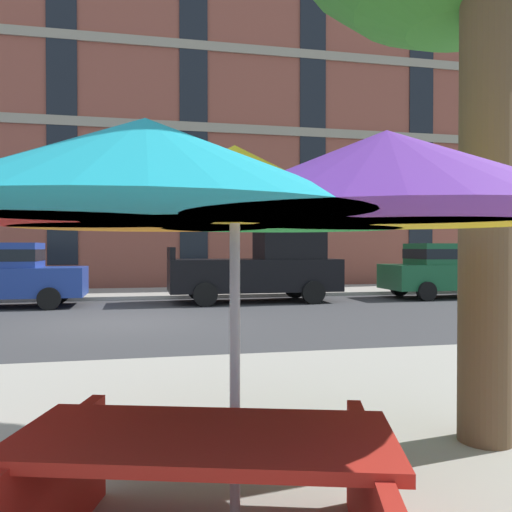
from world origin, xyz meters
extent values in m
plane|color=#38383A|center=(0.00, 0.00, 0.00)|extent=(120.00, 120.00, 0.00)
cube|color=#9E998E|center=(0.00, 6.80, 0.06)|extent=(56.00, 3.60, 0.12)
cube|color=#934C3D|center=(0.00, 15.00, 8.00)|extent=(39.28, 12.00, 16.00)
cube|color=#9E937F|center=(0.00, 8.96, 3.20)|extent=(38.49, 0.08, 0.36)
cube|color=#9E937F|center=(0.00, 8.96, 6.40)|extent=(38.49, 0.08, 0.36)
cube|color=#9E937F|center=(0.00, 8.96, 9.60)|extent=(38.49, 0.08, 0.36)
cube|color=black|center=(-2.45, 8.97, 8.40)|extent=(1.10, 0.06, 14.80)
cube|color=black|center=(2.45, 8.97, 8.40)|extent=(1.10, 0.06, 14.80)
cube|color=black|center=(7.36, 8.97, 8.40)|extent=(1.10, 0.06, 14.80)
cube|color=black|center=(12.27, 8.97, 8.40)|extent=(1.10, 0.06, 14.80)
cube|color=navy|center=(-3.32, 3.70, 0.70)|extent=(4.40, 1.76, 0.80)
cylinder|color=black|center=(-1.96, 4.58, 0.30)|extent=(0.60, 0.22, 0.60)
cylinder|color=black|center=(-1.96, 2.82, 0.30)|extent=(0.60, 0.22, 0.60)
cube|color=black|center=(3.74, 3.70, 0.82)|extent=(5.10, 1.90, 0.96)
cube|color=black|center=(4.84, 3.70, 1.75)|extent=(1.90, 1.75, 0.90)
cube|color=black|center=(1.27, 3.70, 1.48)|extent=(0.16, 1.75, 0.36)
cylinder|color=black|center=(2.16, 2.75, 0.34)|extent=(0.68, 0.22, 0.68)
cylinder|color=black|center=(2.16, 4.65, 0.34)|extent=(0.68, 0.22, 0.68)
cylinder|color=black|center=(5.33, 2.75, 0.34)|extent=(0.68, 0.22, 0.68)
cylinder|color=black|center=(5.33, 4.65, 0.34)|extent=(0.68, 0.22, 0.68)
cube|color=#195933|center=(10.37, 3.70, 0.70)|extent=(4.40, 1.76, 0.80)
cube|color=#195933|center=(10.22, 3.70, 1.44)|extent=(2.30, 1.55, 0.68)
cube|color=black|center=(10.22, 3.70, 1.44)|extent=(2.32, 1.57, 0.32)
cylinder|color=black|center=(11.73, 4.58, 0.30)|extent=(0.60, 0.22, 0.60)
cylinder|color=black|center=(11.73, 2.82, 0.30)|extent=(0.60, 0.22, 0.60)
cylinder|color=black|center=(9.00, 4.58, 0.30)|extent=(0.60, 0.22, 0.60)
cylinder|color=black|center=(9.00, 2.82, 0.30)|extent=(0.60, 0.22, 0.60)
cylinder|color=silver|center=(0.94, -9.00, 1.08)|extent=(0.06, 0.06, 2.15)
cone|color=yellow|center=(1.95, -9.00, 1.97)|extent=(1.77, 1.77, 0.36)
cone|color=green|center=(1.44, -8.12, 1.97)|extent=(1.77, 1.77, 0.36)
cone|color=orange|center=(0.43, -8.12, 1.97)|extent=(1.77, 1.77, 0.36)
cone|color=red|center=(-0.07, -9.00, 1.97)|extent=(1.77, 1.77, 0.36)
cone|color=#199EB2|center=(0.43, -9.88, 1.97)|extent=(1.77, 1.77, 0.36)
cone|color=#662D9E|center=(1.44, -9.88, 1.97)|extent=(1.77, 1.77, 0.36)
cone|color=yellow|center=(0.94, -9.00, 2.01)|extent=(1.70, 1.70, 0.44)
cube|color=red|center=(0.71, -9.47, 0.74)|extent=(1.95, 1.28, 0.06)
cube|color=red|center=(0.88, -8.88, 0.44)|extent=(1.81, 0.78, 0.05)
cube|color=red|center=(-0.04, -9.25, 0.37)|extent=(0.47, 1.36, 0.74)
cylinder|color=brown|center=(3.07, -8.29, 2.01)|extent=(0.42, 0.42, 4.03)
camera|label=1|loc=(0.41, -11.98, 1.65)|focal=37.23mm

